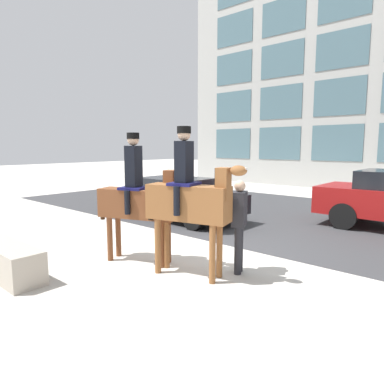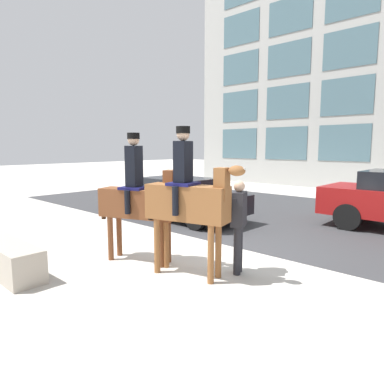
{
  "view_description": "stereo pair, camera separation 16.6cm",
  "coord_description": "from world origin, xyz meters",
  "px_view_note": "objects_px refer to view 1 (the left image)",
  "views": [
    {
      "loc": [
        4.57,
        -5.82,
        2.27
      ],
      "look_at": [
        0.27,
        -0.9,
        1.4
      ],
      "focal_mm": 32.0,
      "sensor_mm": 36.0,
      "label": 1
    },
    {
      "loc": [
        4.69,
        -5.71,
        2.27
      ],
      "look_at": [
        0.27,
        -0.9,
        1.4
      ],
      "focal_mm": 32.0,
      "sensor_mm": 36.0,
      "label": 2
    }
  ],
  "objects_px": {
    "mounted_horse_lead": "(139,199)",
    "street_car_near_lane": "(178,197)",
    "mounted_horse_companion": "(189,199)",
    "pedestrian_bystander": "(238,219)",
    "planter_ledge": "(3,258)"
  },
  "relations": [
    {
      "from": "mounted_horse_companion",
      "to": "street_car_near_lane",
      "type": "distance_m",
      "value": 4.86
    },
    {
      "from": "pedestrian_bystander",
      "to": "planter_ledge",
      "type": "bearing_deg",
      "value": 18.77
    },
    {
      "from": "mounted_horse_lead",
      "to": "street_car_near_lane",
      "type": "xyz_separation_m",
      "value": [
        -2.25,
        3.44,
        -0.56
      ]
    },
    {
      "from": "mounted_horse_lead",
      "to": "pedestrian_bystander",
      "type": "height_order",
      "value": "mounted_horse_lead"
    },
    {
      "from": "pedestrian_bystander",
      "to": "planter_ledge",
      "type": "distance_m",
      "value": 4.28
    },
    {
      "from": "mounted_horse_companion",
      "to": "planter_ledge",
      "type": "distance_m",
      "value": 3.52
    },
    {
      "from": "planter_ledge",
      "to": "pedestrian_bystander",
      "type": "bearing_deg",
      "value": 41.8
    },
    {
      "from": "mounted_horse_companion",
      "to": "pedestrian_bystander",
      "type": "relative_size",
      "value": 1.55
    },
    {
      "from": "planter_ledge",
      "to": "street_car_near_lane",
      "type": "bearing_deg",
      "value": 99.3
    },
    {
      "from": "mounted_horse_companion",
      "to": "street_car_near_lane",
      "type": "xyz_separation_m",
      "value": [
        -3.47,
        3.34,
        -0.67
      ]
    },
    {
      "from": "mounted_horse_lead",
      "to": "planter_ledge",
      "type": "xyz_separation_m",
      "value": [
        -1.35,
        -2.06,
        -0.97
      ]
    },
    {
      "from": "mounted_horse_lead",
      "to": "mounted_horse_companion",
      "type": "relative_size",
      "value": 0.97
    },
    {
      "from": "mounted_horse_lead",
      "to": "street_car_near_lane",
      "type": "bearing_deg",
      "value": 102.33
    },
    {
      "from": "mounted_horse_companion",
      "to": "pedestrian_bystander",
      "type": "distance_m",
      "value": 0.96
    },
    {
      "from": "pedestrian_bystander",
      "to": "mounted_horse_lead",
      "type": "bearing_deg",
      "value": -0.23
    }
  ]
}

